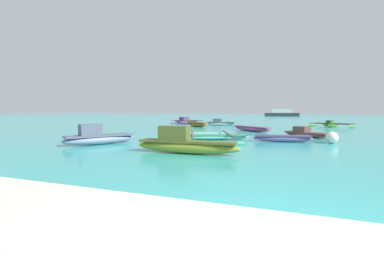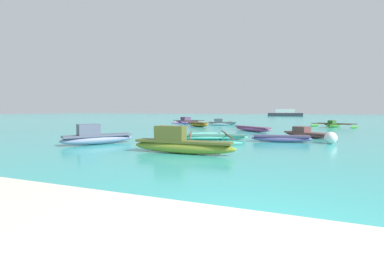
{
  "view_description": "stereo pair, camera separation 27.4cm",
  "coord_description": "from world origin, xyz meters",
  "px_view_note": "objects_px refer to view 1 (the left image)",
  "views": [
    {
      "loc": [
        -0.08,
        -2.63,
        1.49
      ],
      "look_at": [
        -6.26,
        14.81,
        0.25
      ],
      "focal_mm": 24.0,
      "sensor_mm": 36.0,
      "label": 1
    },
    {
      "loc": [
        0.18,
        -2.53,
        1.49
      ],
      "look_at": [
        -6.26,
        14.81,
        0.25
      ],
      "focal_mm": 24.0,
      "sensor_mm": 36.0,
      "label": 2
    }
  ],
  "objects_px": {
    "distant_ferry": "(282,113)",
    "moored_boat_1": "(331,125)",
    "moored_boat_4": "(186,122)",
    "moored_boat_9": "(98,137)",
    "moored_boat_0": "(306,133)",
    "mooring_buoy_0": "(332,138)",
    "moored_boat_6": "(198,124)",
    "moored_boat_3": "(252,128)",
    "moored_boat_8": "(283,138)",
    "moored_boat_5": "(221,123)",
    "moored_boat_7": "(184,144)",
    "moored_boat_2": "(210,137)"
  },
  "relations": [
    {
      "from": "moored_boat_8",
      "to": "mooring_buoy_0",
      "type": "bearing_deg",
      "value": -5.87
    },
    {
      "from": "moored_boat_0",
      "to": "moored_boat_7",
      "type": "xyz_separation_m",
      "value": [
        -4.51,
        -7.67,
        0.13
      ]
    },
    {
      "from": "moored_boat_5",
      "to": "mooring_buoy_0",
      "type": "xyz_separation_m",
      "value": [
        8.41,
        -13.76,
        0.06
      ]
    },
    {
      "from": "moored_boat_1",
      "to": "moored_boat_7",
      "type": "bearing_deg",
      "value": -173.12
    },
    {
      "from": "moored_boat_5",
      "to": "moored_boat_1",
      "type": "bearing_deg",
      "value": -2.82
    },
    {
      "from": "moored_boat_2",
      "to": "moored_boat_9",
      "type": "xyz_separation_m",
      "value": [
        -4.17,
        -3.45,
        0.16
      ]
    },
    {
      "from": "moored_boat_3",
      "to": "moored_boat_6",
      "type": "distance_m",
      "value": 6.57
    },
    {
      "from": "moored_boat_6",
      "to": "moored_boat_8",
      "type": "distance_m",
      "value": 12.43
    },
    {
      "from": "moored_boat_3",
      "to": "moored_boat_4",
      "type": "distance_m",
      "value": 11.5
    },
    {
      "from": "moored_boat_0",
      "to": "moored_boat_2",
      "type": "xyz_separation_m",
      "value": [
        -4.81,
        -3.26,
        -0.05
      ]
    },
    {
      "from": "moored_boat_1",
      "to": "moored_boat_6",
      "type": "xyz_separation_m",
      "value": [
        -11.77,
        -3.57,
        0.03
      ]
    },
    {
      "from": "moored_boat_6",
      "to": "distant_ferry",
      "type": "xyz_separation_m",
      "value": [
        7.26,
        52.02,
        0.57
      ]
    },
    {
      "from": "distant_ferry",
      "to": "moored_boat_8",
      "type": "bearing_deg",
      "value": -89.71
    },
    {
      "from": "moored_boat_3",
      "to": "moored_boat_7",
      "type": "bearing_deg",
      "value": -53.41
    },
    {
      "from": "moored_boat_7",
      "to": "moored_boat_9",
      "type": "xyz_separation_m",
      "value": [
        -4.47,
        0.96,
        -0.02
      ]
    },
    {
      "from": "moored_boat_0",
      "to": "moored_boat_6",
      "type": "bearing_deg",
      "value": 176.7
    },
    {
      "from": "moored_boat_1",
      "to": "moored_boat_9",
      "type": "relative_size",
      "value": 1.34
    },
    {
      "from": "moored_boat_6",
      "to": "moored_boat_8",
      "type": "relative_size",
      "value": 0.92
    },
    {
      "from": "moored_boat_8",
      "to": "distant_ferry",
      "type": "distance_m",
      "value": 61.88
    },
    {
      "from": "moored_boat_0",
      "to": "moored_boat_2",
      "type": "bearing_deg",
      "value": -111.27
    },
    {
      "from": "moored_boat_2",
      "to": "mooring_buoy_0",
      "type": "relative_size",
      "value": 9.5
    },
    {
      "from": "moored_boat_2",
      "to": "distant_ferry",
      "type": "relative_size",
      "value": 0.57
    },
    {
      "from": "moored_boat_4",
      "to": "mooring_buoy_0",
      "type": "bearing_deg",
      "value": -113.38
    },
    {
      "from": "moored_boat_6",
      "to": "moored_boat_7",
      "type": "distance_m",
      "value": 15.18
    },
    {
      "from": "moored_boat_3",
      "to": "mooring_buoy_0",
      "type": "xyz_separation_m",
      "value": [
        4.28,
        -6.02,
        0.07
      ]
    },
    {
      "from": "moored_boat_8",
      "to": "moored_boat_1",
      "type": "bearing_deg",
      "value": 63.7
    },
    {
      "from": "moored_boat_2",
      "to": "moored_boat_3",
      "type": "distance_m",
      "value": 6.55
    },
    {
      "from": "distant_ferry",
      "to": "moored_boat_1",
      "type": "bearing_deg",
      "value": -84.68
    },
    {
      "from": "moored_boat_1",
      "to": "moored_boat_5",
      "type": "xyz_separation_m",
      "value": [
        -10.49,
        0.44,
        0.0
      ]
    },
    {
      "from": "moored_boat_7",
      "to": "moored_boat_9",
      "type": "relative_size",
      "value": 1.26
    },
    {
      "from": "moored_boat_3",
      "to": "moored_boat_5",
      "type": "bearing_deg",
      "value": 160.4
    },
    {
      "from": "moored_boat_3",
      "to": "moored_boat_9",
      "type": "xyz_separation_m",
      "value": [
        -5.55,
        -9.86,
        0.12
      ]
    },
    {
      "from": "distant_ferry",
      "to": "moored_boat_5",
      "type": "bearing_deg",
      "value": -97.1
    },
    {
      "from": "moored_boat_8",
      "to": "distant_ferry",
      "type": "xyz_separation_m",
      "value": [
        -0.31,
        61.88,
        0.62
      ]
    },
    {
      "from": "moored_boat_1",
      "to": "moored_boat_3",
      "type": "bearing_deg",
      "value": 168.15
    },
    {
      "from": "moored_boat_2",
      "to": "moored_boat_7",
      "type": "distance_m",
      "value": 4.42
    },
    {
      "from": "moored_boat_4",
      "to": "moored_boat_9",
      "type": "xyz_separation_m",
      "value": [
        2.62,
        -17.94,
        0.05
      ]
    },
    {
      "from": "moored_boat_1",
      "to": "moored_boat_3",
      "type": "distance_m",
      "value": 9.68
    },
    {
      "from": "moored_boat_2",
      "to": "distant_ferry",
      "type": "height_order",
      "value": "distant_ferry"
    },
    {
      "from": "moored_boat_4",
      "to": "moored_boat_6",
      "type": "bearing_deg",
      "value": -122.4
    },
    {
      "from": "moored_boat_1",
      "to": "moored_boat_6",
      "type": "bearing_deg",
      "value": 136.08
    },
    {
      "from": "moored_boat_1",
      "to": "distant_ferry",
      "type": "distance_m",
      "value": 48.66
    },
    {
      "from": "mooring_buoy_0",
      "to": "moored_boat_7",
      "type": "bearing_deg",
      "value": -138.18
    },
    {
      "from": "moored_boat_4",
      "to": "moored_boat_0",
      "type": "bearing_deg",
      "value": -108.91
    },
    {
      "from": "moored_boat_4",
      "to": "moored_boat_5",
      "type": "xyz_separation_m",
      "value": [
        4.04,
        -0.35,
        -0.06
      ]
    },
    {
      "from": "moored_boat_4",
      "to": "moored_boat_6",
      "type": "relative_size",
      "value": 1.66
    },
    {
      "from": "moored_boat_6",
      "to": "mooring_buoy_0",
      "type": "xyz_separation_m",
      "value": [
        9.69,
        -9.75,
        0.03
      ]
    },
    {
      "from": "mooring_buoy_0",
      "to": "moored_boat_9",
      "type": "bearing_deg",
      "value": -158.66
    },
    {
      "from": "moored_boat_0",
      "to": "mooring_buoy_0",
      "type": "distance_m",
      "value": 3.0
    },
    {
      "from": "moored_boat_0",
      "to": "moored_boat_6",
      "type": "relative_size",
      "value": 1.02
    }
  ]
}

